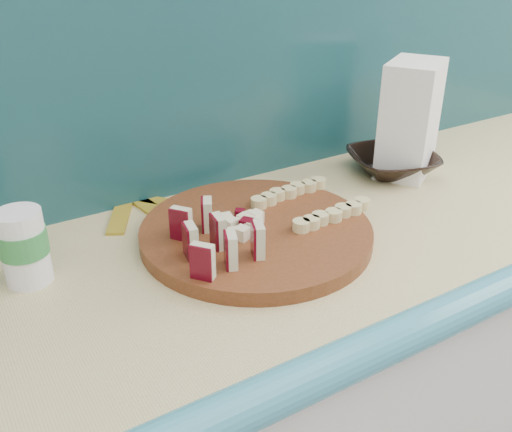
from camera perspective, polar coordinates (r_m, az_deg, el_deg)
The scene contains 10 objects.
kitchen_counter at distance 1.30m, azimuth 3.12°, elevation -19.87°, with size 2.20×0.63×0.91m.
backsplash at distance 1.16m, azimuth -4.31°, elevation 14.77°, with size 2.20×0.02×0.50m, color teal.
cutting_board at distance 1.01m, azimuth 0.00°, elevation -1.66°, with size 0.41×0.41×0.03m, color #4D2810.
apple_wedges at distance 0.91m, azimuth -4.41°, elevation -2.11°, with size 0.13×0.17×0.06m.
apple_chunks at distance 0.98m, azimuth -1.23°, elevation -0.91°, with size 0.07×0.06×0.02m.
banana_slices at distance 1.07m, azimuth 5.36°, elevation 1.32°, with size 0.19×0.17×0.02m.
brown_bowl at distance 1.31m, azimuth 13.47°, elevation 5.20°, with size 0.19×0.19×0.05m, color black.
flour_bag at distance 1.29m, azimuth 15.14°, elevation 9.34°, with size 0.14×0.10×0.25m, color white.
canister at distance 0.94m, azimuth -22.22°, elevation -2.76°, with size 0.07×0.07×0.12m.
banana_peel at distance 1.14m, azimuth -10.90°, elevation 0.80°, with size 0.21×0.18×0.01m.
Camera 1 is at (-0.42, 0.78, 1.41)m, focal length 40.00 mm.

